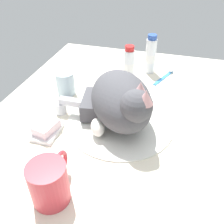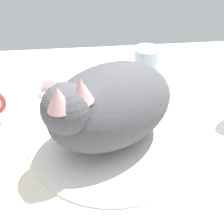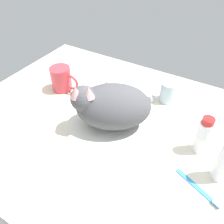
# 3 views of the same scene
# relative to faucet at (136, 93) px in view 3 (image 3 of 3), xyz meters

# --- Properties ---
(ground_plane) EXTENTS (1.10, 0.83, 0.03)m
(ground_plane) POSITION_rel_faucet_xyz_m (0.00, -0.18, -0.04)
(ground_plane) COLOR silver
(sink_basin) EXTENTS (0.32, 0.32, 0.01)m
(sink_basin) POSITION_rel_faucet_xyz_m (0.00, -0.18, -0.02)
(sink_basin) COLOR silver
(sink_basin) RESTS_ON ground_plane
(faucet) EXTENTS (0.15, 0.11, 0.06)m
(faucet) POSITION_rel_faucet_xyz_m (0.00, 0.00, 0.00)
(faucet) COLOR silver
(faucet) RESTS_ON ground_plane
(cat) EXTENTS (0.29, 0.26, 0.17)m
(cat) POSITION_rel_faucet_xyz_m (-0.01, -0.18, 0.06)
(cat) COLOR #4C4C51
(cat) RESTS_ON sink_basin
(coffee_mug) EXTENTS (0.13, 0.08, 0.10)m
(coffee_mug) POSITION_rel_faucet_xyz_m (-0.29, -0.10, 0.02)
(coffee_mug) COLOR #C63842
(coffee_mug) RESTS_ON ground_plane
(rinse_cup) EXTENTS (0.06, 0.06, 0.08)m
(rinse_cup) POSITION_rel_faucet_xyz_m (0.11, 0.05, 0.01)
(rinse_cup) COLOR silver
(rinse_cup) RESTS_ON ground_plane
(soap_dish) EXTENTS (0.09, 0.06, 0.01)m
(soap_dish) POSITION_rel_faucet_xyz_m (-0.10, 0.01, -0.02)
(soap_dish) COLOR white
(soap_dish) RESTS_ON ground_plane
(soap_bar) EXTENTS (0.08, 0.06, 0.03)m
(soap_bar) POSITION_rel_faucet_xyz_m (-0.10, 0.01, -0.00)
(soap_bar) COLOR silver
(soap_bar) RESTS_ON soap_dish
(toothpaste_bottle) EXTENTS (0.04, 0.04, 0.13)m
(toothpaste_bottle) POSITION_rel_faucet_xyz_m (0.28, -0.14, 0.03)
(toothpaste_bottle) COLOR white
(toothpaste_bottle) RESTS_ON ground_plane
(toothbrush) EXTENTS (0.13, 0.07, 0.02)m
(toothbrush) POSITION_rel_faucet_xyz_m (0.32, -0.27, -0.02)
(toothbrush) COLOR #388CD8
(toothbrush) RESTS_ON ground_plane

